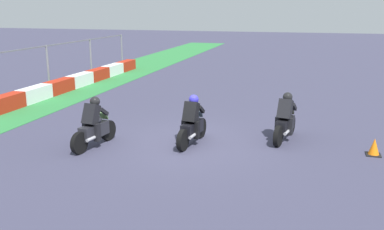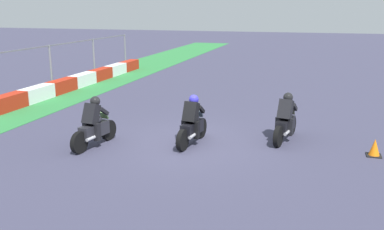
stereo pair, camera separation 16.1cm
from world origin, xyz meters
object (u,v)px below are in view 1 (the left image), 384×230
rider_lane_a (285,121)px  rider_lane_b (192,124)px  rider_lane_c (94,127)px  traffic_cone (374,147)px

rider_lane_a → rider_lane_b: 2.92m
rider_lane_b → rider_lane_c: same height
rider_lane_a → rider_lane_b: same height
rider_lane_c → rider_lane_a: bearing=-59.6°
rider_lane_b → rider_lane_c: 2.93m
traffic_cone → rider_lane_b: bearing=94.6°
rider_lane_b → traffic_cone: bearing=-78.4°
rider_lane_a → traffic_cone: (-0.73, -2.52, -0.40)m
rider_lane_a → rider_lane_b: size_ratio=0.99×
rider_lane_a → traffic_cone: bearing=-94.2°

